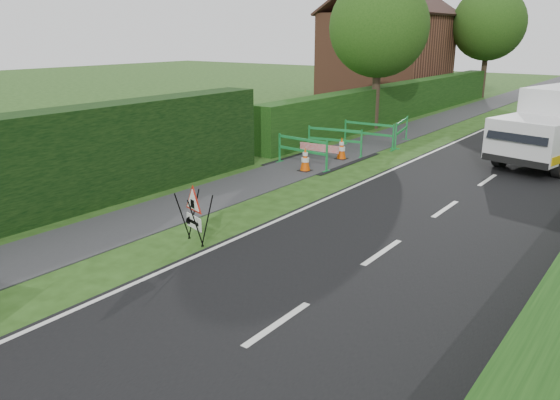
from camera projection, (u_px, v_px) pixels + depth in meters
The scene contains 15 objects.
ground at pixel (118, 303), 8.89m from camera, with size 120.00×120.00×0.00m, color #213F12.
footpath at pixel (509, 97), 37.50m from camera, with size 2.00×90.00×0.02m, color #2D2D30.
hedge_west_far at pixel (402, 117), 28.65m from camera, with size 1.00×24.00×1.80m, color #14380F.
house_west at pixel (386, 54), 36.79m from camera, with size 7.50×7.40×7.88m.
tree_nw at pixel (379, 27), 24.03m from camera, with size 4.40×4.40×6.70m.
tree_fw at pixel (489, 24), 36.23m from camera, with size 4.80×4.80×7.24m.
triangle_sign at pixel (193, 210), 11.24m from camera, with size 0.90×0.90×1.06m.
works_van at pixel (560, 124), 18.11m from camera, with size 3.27×5.80×2.50m.
traffic_cone_3 at pixel (305, 159), 17.31m from camera, with size 0.38×0.38×0.79m.
traffic_cone_4 at pixel (342, 148), 18.96m from camera, with size 0.38×0.38×0.79m.
ped_barrier_0 at pixel (302, 148), 17.81m from camera, with size 2.08×0.54×1.00m.
ped_barrier_1 at pixel (335, 138), 19.58m from camera, with size 2.09×0.72×1.00m.
ped_barrier_2 at pixel (369, 132), 20.83m from camera, with size 2.07×0.45×1.00m.
ped_barrier_3 at pixel (402, 129), 21.47m from camera, with size 0.78×2.09×1.00m.
redwhite_plank at pixel (319, 160), 18.91m from camera, with size 1.50×0.04×0.25m, color red.
Camera 1 is at (6.89, -4.87, 4.21)m, focal length 35.00 mm.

